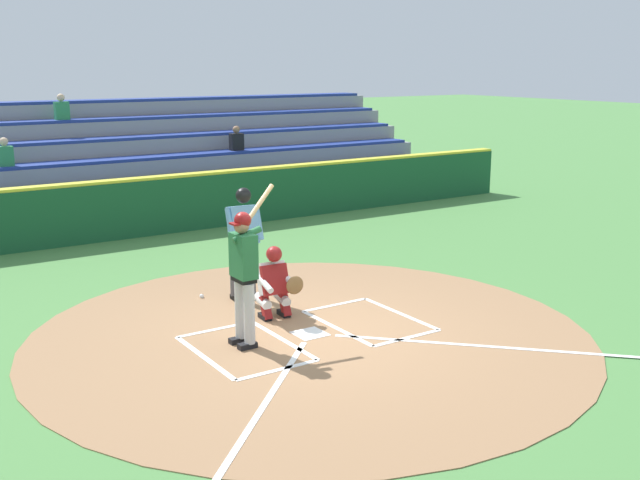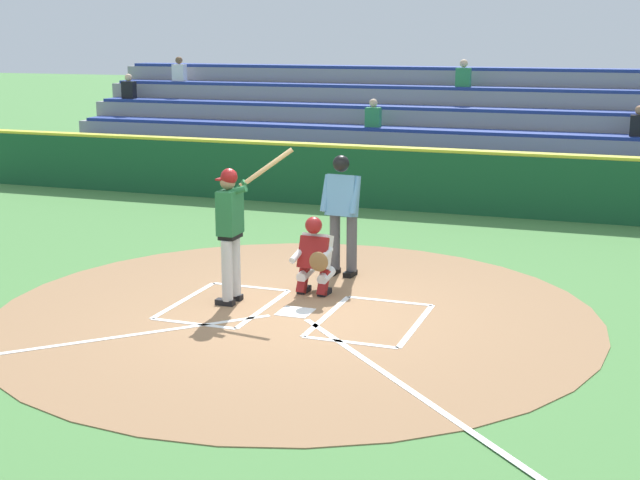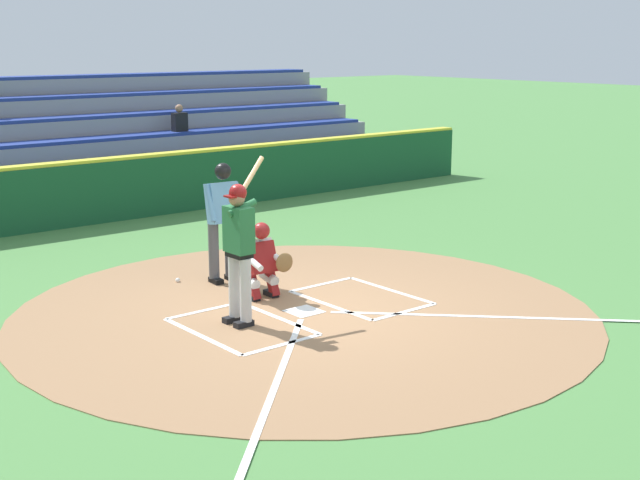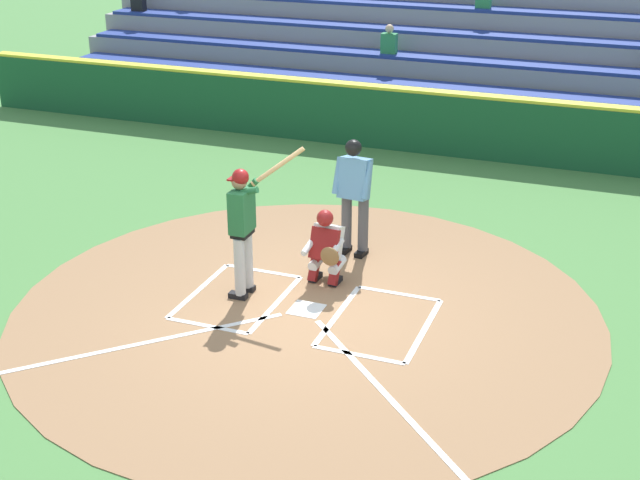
{
  "view_description": "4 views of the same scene",
  "coord_description": "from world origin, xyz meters",
  "px_view_note": "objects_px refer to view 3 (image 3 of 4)",
  "views": [
    {
      "loc": [
        5.56,
        8.76,
        3.8
      ],
      "look_at": [
        -0.54,
        -0.55,
        1.21
      ],
      "focal_mm": 43.09,
      "sensor_mm": 36.0,
      "label": 1
    },
    {
      "loc": [
        -4.14,
        10.58,
        3.62
      ],
      "look_at": [
        -0.34,
        -0.02,
        1.02
      ],
      "focal_mm": 50.23,
      "sensor_mm": 36.0,
      "label": 2
    },
    {
      "loc": [
        7.17,
        9.09,
        3.66
      ],
      "look_at": [
        -0.25,
        0.04,
        0.99
      ],
      "focal_mm": 49.38,
      "sensor_mm": 36.0,
      "label": 3
    },
    {
      "loc": [
        -4.0,
        10.02,
        5.7
      ],
      "look_at": [
        -0.26,
        0.16,
        1.15
      ],
      "focal_mm": 50.15,
      "sensor_mm": 36.0,
      "label": 4
    }
  ],
  "objects_px": {
    "batter": "(239,243)",
    "plate_umpire": "(222,214)",
    "catcher": "(262,259)",
    "baseball": "(178,280)"
  },
  "relations": [
    {
      "from": "baseball",
      "to": "plate_umpire",
      "type": "bearing_deg",
      "value": 141.66
    },
    {
      "from": "batter",
      "to": "catcher",
      "type": "relative_size",
      "value": 1.88
    },
    {
      "from": "batter",
      "to": "catcher",
      "type": "bearing_deg",
      "value": -139.56
    },
    {
      "from": "catcher",
      "to": "baseball",
      "type": "distance_m",
      "value": 1.71
    },
    {
      "from": "batter",
      "to": "catcher",
      "type": "xyz_separation_m",
      "value": [
        -0.92,
        -0.78,
        -0.51
      ]
    },
    {
      "from": "plate_umpire",
      "to": "batter",
      "type": "bearing_deg",
      "value": 62.73
    },
    {
      "from": "catcher",
      "to": "baseball",
      "type": "bearing_deg",
      "value": -71.39
    },
    {
      "from": "catcher",
      "to": "plate_umpire",
      "type": "distance_m",
      "value": 1.19
    },
    {
      "from": "catcher",
      "to": "plate_umpire",
      "type": "height_order",
      "value": "plate_umpire"
    },
    {
      "from": "batter",
      "to": "plate_umpire",
      "type": "xyz_separation_m",
      "value": [
        -0.96,
        -1.87,
        -0.02
      ]
    }
  ]
}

